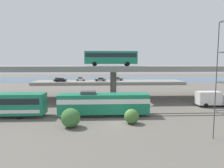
{
  "coord_description": "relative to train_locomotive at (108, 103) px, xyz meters",
  "views": [
    {
      "loc": [
        -2.7,
        -29.0,
        8.83
      ],
      "look_at": [
        -0.19,
        22.88,
        3.32
      ],
      "focal_mm": 32.45,
      "sensor_mm": 36.0,
      "label": 1
    }
  ],
  "objects": [
    {
      "name": "shrub_left",
      "position": [
        -5.3,
        -5.8,
        -0.87
      ],
      "size": [
        2.64,
        2.64,
        2.64
      ],
      "primitive_type": "sphere",
      "color": "#3A6D33",
      "rests_on": "ground_plane"
    },
    {
      "name": "ground_plane",
      "position": [
        1.74,
        -4.0,
        -2.19
      ],
      "size": [
        260.0,
        260.0,
        0.0
      ],
      "primitive_type": "plane",
      "color": "#605B54"
    },
    {
      "name": "shrub_right",
      "position": [
        3.26,
        -4.51,
        -1.12
      ],
      "size": [
        2.15,
        2.15,
        2.15
      ],
      "primitive_type": "sphere",
      "color": "#446D32",
      "rests_on": "ground_plane"
    },
    {
      "name": "parked_car_1",
      "position": [
        -17.55,
        48.44,
        -0.21
      ],
      "size": [
        4.55,
        1.91,
        1.5
      ],
      "rotation": [
        0.0,
        0.0,
        3.14
      ],
      "color": "black",
      "rests_on": "pier_parking_lot"
    },
    {
      "name": "pier_parking_lot",
      "position": [
        1.74,
        51.0,
        -1.59
      ],
      "size": [
        61.24,
        11.62,
        1.21
      ],
      "primitive_type": "cube",
      "color": "gray",
      "rests_on": "ground_plane"
    },
    {
      "name": "parked_car_2",
      "position": [
        5.47,
        52.53,
        -0.21
      ],
      "size": [
        4.55,
        1.87,
        1.5
      ],
      "color": "#515459",
      "rests_on": "pier_parking_lot"
    },
    {
      "name": "service_truck_east",
      "position": [
        21.27,
        6.2,
        -0.56
      ],
      "size": [
        6.8,
        2.46,
        3.04
      ],
      "color": "silver",
      "rests_on": "ground_plane"
    },
    {
      "name": "rail_strip_near",
      "position": [
        1.74,
        -0.75,
        -2.13
      ],
      "size": [
        110.0,
        0.12,
        0.12
      ],
      "primitive_type": "cube",
      "color": "#59544C",
      "rests_on": "ground_plane"
    },
    {
      "name": "parked_car_3",
      "position": [
        -10.05,
        52.52,
        -0.21
      ],
      "size": [
        4.07,
        1.97,
        1.5
      ],
      "color": "#B7B7BC",
      "rests_on": "pier_parking_lot"
    },
    {
      "name": "highway_overpass",
      "position": [
        1.74,
        16.0,
        5.1
      ],
      "size": [
        96.0,
        12.56,
        8.02
      ],
      "color": "gray",
      "rests_on": "ground_plane"
    },
    {
      "name": "rail_strip_far",
      "position": [
        1.74,
        0.75,
        -2.13
      ],
      "size": [
        110.0,
        0.12,
        0.12
      ],
      "primitive_type": "cube",
      "color": "#59544C",
      "rests_on": "ground_plane"
    },
    {
      "name": "parked_car_0",
      "position": [
        -19.03,
        50.67,
        -0.21
      ],
      "size": [
        4.12,
        1.95,
        1.5
      ],
      "color": "#9E998C",
      "rests_on": "pier_parking_lot"
    },
    {
      "name": "transit_bus_on_overpass",
      "position": [
        1.03,
        13.9,
        7.88
      ],
      "size": [
        12.0,
        2.68,
        3.4
      ],
      "rotation": [
        0.0,
        0.0,
        3.14
      ],
      "color": "#197A56",
      "rests_on": "highway_overpass"
    },
    {
      "name": "train_locomotive",
      "position": [
        0.0,
        0.0,
        0.0
      ],
      "size": [
        15.81,
        3.04,
        4.18
      ],
      "color": "#197A56",
      "rests_on": "ground_plane"
    },
    {
      "name": "harbor_water",
      "position": [
        1.74,
        74.0,
        -2.19
      ],
      "size": [
        140.0,
        36.0,
        0.01
      ],
      "primitive_type": "cube",
      "color": "#2D5170",
      "rests_on": "ground_plane"
    },
    {
      "name": "parked_car_4",
      "position": [
        -1.73,
        49.99,
        -0.21
      ],
      "size": [
        4.55,
        1.91,
        1.5
      ],
      "rotation": [
        0.0,
        0.0,
        3.14
      ],
      "color": "#515459",
      "rests_on": "pier_parking_lot"
    }
  ]
}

